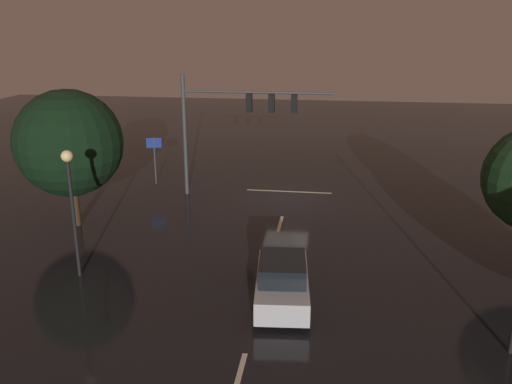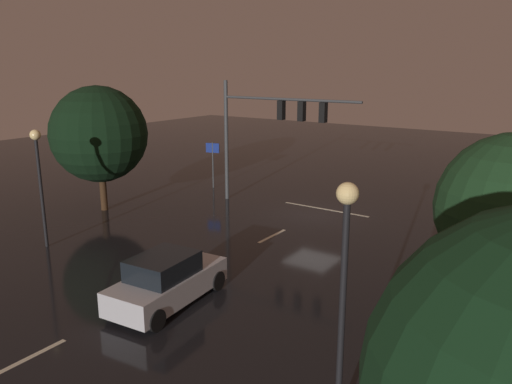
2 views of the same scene
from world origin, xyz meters
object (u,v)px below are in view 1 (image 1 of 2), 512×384
object	(u,v)px
route_sign	(154,150)
traffic_signal_assembly	(237,114)
street_lamp_right_kerb	(71,190)
car_approaching	(282,281)
tree_right_near	(69,143)

from	to	relation	value
route_sign	traffic_signal_assembly	bearing A→B (deg)	162.93
traffic_signal_assembly	street_lamp_right_kerb	xyz separation A→B (m)	(4.42, 10.83, -1.19)
car_approaching	traffic_signal_assembly	bearing A→B (deg)	-72.70
traffic_signal_assembly	car_approaching	bearing A→B (deg)	107.30
traffic_signal_assembly	tree_right_near	world-z (taller)	traffic_signal_assembly
traffic_signal_assembly	tree_right_near	distance (m)	9.02
car_approaching	tree_right_near	size ratio (longest dim) A/B	0.68
traffic_signal_assembly	route_sign	size ratio (longest dim) A/B	2.83
street_lamp_right_kerb	tree_right_near	bearing A→B (deg)	-63.53
route_sign	tree_right_near	world-z (taller)	tree_right_near
street_lamp_right_kerb	tree_right_near	distance (m)	5.80
route_sign	tree_right_near	distance (m)	7.76
street_lamp_right_kerb	route_sign	world-z (taller)	street_lamp_right_kerb
car_approaching	route_sign	world-z (taller)	route_sign
traffic_signal_assembly	car_approaching	distance (m)	12.93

